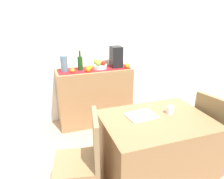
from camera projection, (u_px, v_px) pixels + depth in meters
ground_plane at (122, 154)px, 2.78m from camera, size 6.40×6.40×0.02m
room_wall_rear at (95, 35)px, 3.34m from camera, size 6.40×0.06×2.70m
sideboard_console at (95, 96)px, 3.40m from camera, size 1.12×0.42×0.88m
table_runner at (94, 69)px, 3.25m from camera, size 1.06×0.32×0.01m
fruit_bowl at (99, 66)px, 3.26m from camera, size 0.23×0.23×0.06m
apple_center at (96, 61)px, 3.27m from camera, size 0.08×0.08×0.08m
apple_left at (101, 62)px, 3.25m from camera, size 0.07×0.07×0.07m
apple_right at (98, 64)px, 3.17m from camera, size 0.07×0.07×0.07m
apple_upper at (103, 63)px, 3.21m from camera, size 0.07×0.07×0.07m
wine_bottle at (80, 63)px, 3.15m from camera, size 0.07×0.07×0.29m
coffee_maker at (116, 57)px, 3.30m from camera, size 0.16×0.18×0.32m
ceramic_vase at (64, 64)px, 3.07m from camera, size 0.10×0.10×0.23m
orange_loose_end at (127, 66)px, 3.28m from camera, size 0.08×0.08×0.08m
orange_loose_far at (88, 69)px, 3.09m from camera, size 0.08×0.08×0.08m
orange_loose_mid at (90, 68)px, 3.18m from camera, size 0.08×0.08×0.08m
orange_loose_near_bowl at (72, 70)px, 3.06m from camera, size 0.07×0.07×0.07m
dining_table at (154, 151)px, 2.23m from camera, size 1.03×0.77×0.74m
open_book at (141, 116)px, 2.14m from camera, size 0.30×0.24×0.02m
coffee_cup at (170, 110)px, 2.19m from camera, size 0.07×0.07×0.08m
chair_near_window at (79, 178)px, 2.02m from camera, size 0.47×0.47×0.90m
chair_by_corner at (214, 145)px, 2.50m from camera, size 0.49×0.49×0.90m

